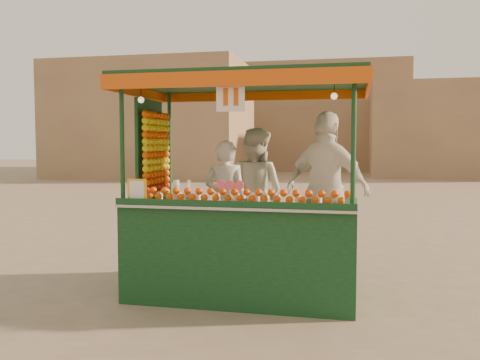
% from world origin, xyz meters
% --- Properties ---
extents(ground, '(90.00, 90.00, 0.00)m').
position_xyz_m(ground, '(0.00, 0.00, 0.00)').
color(ground, '#735F52').
rests_on(ground, ground).
extents(building_left, '(10.00, 6.00, 6.00)m').
position_xyz_m(building_left, '(-9.00, 20.00, 3.00)').
color(building_left, '#997C57').
rests_on(building_left, ground).
extents(building_right, '(9.00, 6.00, 5.00)m').
position_xyz_m(building_right, '(7.00, 24.00, 2.50)').
color(building_right, '#997C57').
rests_on(building_right, ground).
extents(building_center, '(14.00, 7.00, 7.00)m').
position_xyz_m(building_center, '(-2.00, 30.00, 3.50)').
color(building_center, '#997C57').
rests_on(building_center, ground).
extents(juice_cart, '(2.85, 1.85, 2.59)m').
position_xyz_m(juice_cart, '(0.31, -0.20, 0.84)').
color(juice_cart, black).
rests_on(juice_cart, ground).
extents(vendor_left, '(0.57, 0.39, 1.55)m').
position_xyz_m(vendor_left, '(0.06, 0.17, 1.08)').
color(vendor_left, silver).
rests_on(vendor_left, ground).
extents(vendor_middle, '(1.00, 0.88, 1.70)m').
position_xyz_m(vendor_middle, '(0.36, 0.53, 1.15)').
color(vendor_middle, silver).
rests_on(vendor_middle, ground).
extents(vendor_right, '(1.20, 0.91, 1.89)m').
position_xyz_m(vendor_right, '(1.33, 0.15, 1.25)').
color(vendor_right, white).
rests_on(vendor_right, ground).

